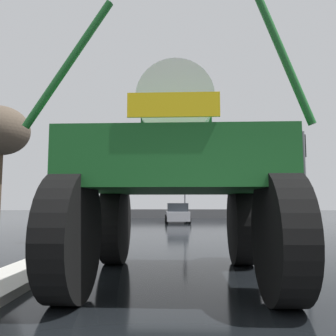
% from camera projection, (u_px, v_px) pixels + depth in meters
% --- Properties ---
extents(ground_plane, '(120.00, 120.00, 0.00)m').
position_uv_depth(ground_plane, '(187.00, 230.00, 19.70)').
color(ground_plane, black).
extents(median_island, '(1.11, 8.32, 0.15)m').
position_uv_depth(median_island, '(49.00, 261.00, 8.40)').
color(median_island, '#B2AFA8').
rests_on(median_island, ground).
extents(oversize_sprayer, '(4.42, 5.54, 4.86)m').
position_uv_depth(oversize_sprayer, '(176.00, 178.00, 6.94)').
color(oversize_sprayer, black).
rests_on(oversize_sprayer, ground).
extents(sedan_ahead, '(2.00, 4.16, 1.52)m').
position_uv_depth(sedan_ahead, '(177.00, 213.00, 27.08)').
color(sedan_ahead, '#B7B7BF').
rests_on(sedan_ahead, ground).
extents(traffic_signal_near_left, '(0.24, 0.54, 4.13)m').
position_uv_depth(traffic_signal_near_left, '(67.00, 162.00, 12.92)').
color(traffic_signal_near_left, slate).
rests_on(traffic_signal_near_left, ground).
extents(traffic_signal_near_right, '(0.24, 0.54, 4.13)m').
position_uv_depth(traffic_signal_near_right, '(302.00, 162.00, 12.82)').
color(traffic_signal_near_right, slate).
rests_on(traffic_signal_near_right, ground).
extents(traffic_signal_far_left, '(0.24, 0.55, 4.16)m').
position_uv_depth(traffic_signal_far_left, '(185.00, 184.00, 26.85)').
color(traffic_signal_far_left, slate).
rests_on(traffic_signal_far_left, ground).
extents(bare_tree_left, '(2.95, 2.95, 6.43)m').
position_uv_depth(bare_tree_left, '(0.00, 133.00, 17.57)').
color(bare_tree_left, '#473828').
rests_on(bare_tree_left, ground).
extents(roadside_barrier, '(28.46, 0.24, 0.90)m').
position_uv_depth(roadside_barrier, '(180.00, 214.00, 35.71)').
color(roadside_barrier, '#59595B').
rests_on(roadside_barrier, ground).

